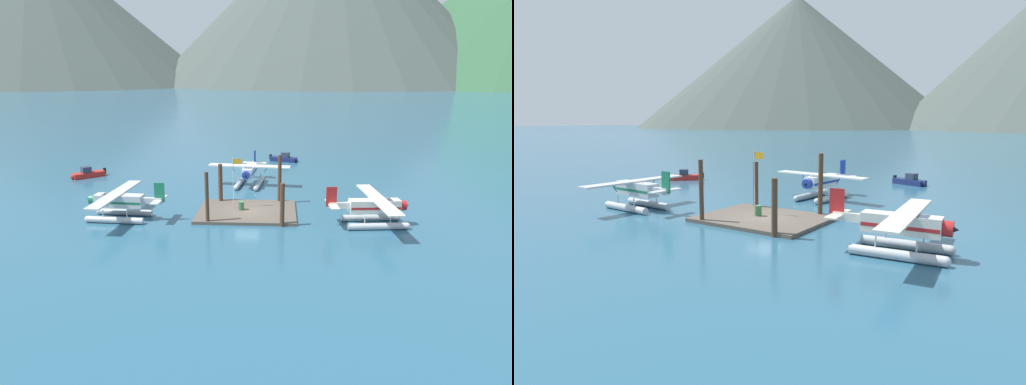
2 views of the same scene
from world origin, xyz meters
TOP-DOWN VIEW (x-y plane):
  - ground_plane at (0.00, 0.00)m, footprint 1200.00×1200.00m
  - dock_platform at (0.00, 0.00)m, footprint 10.11×7.84m
  - piling_near_left at (-3.52, -3.59)m, footprint 0.36×0.36m
  - piling_near_right at (3.64, -3.86)m, footprint 0.44×0.44m
  - piling_far_left at (-3.18, 3.40)m, footprint 0.47×0.47m
  - piling_far_right at (3.35, 3.71)m, footprint 0.41×0.41m
  - flagpole at (-1.35, 0.84)m, footprint 0.95×0.10m
  - fuel_drum at (-0.59, 0.11)m, footprint 0.62×0.62m
  - mountain_ridge_west_peak at (-250.54, 432.02)m, footprint 367.66×367.66m
  - seaplane_silver_port_aft at (-12.48, -2.65)m, footprint 7.98×10.46m
  - seaplane_cream_stbd_aft at (12.41, -3.04)m, footprint 7.96×10.49m
  - seaplane_white_bow_centre at (-0.52, 11.52)m, footprint 10.49×7.96m
  - boat_red_open_west at (-23.34, 14.66)m, footprint 4.10×3.95m
  - boat_navy_open_north at (4.08, 27.38)m, footprint 4.70×2.80m

SIDE VIEW (x-z plane):
  - ground_plane at x=0.00m, z-range 0.00..0.00m
  - dock_platform at x=0.00m, z-range 0.00..0.30m
  - boat_red_open_west at x=-23.34m, z-range -0.26..1.24m
  - boat_navy_open_north at x=4.08m, z-range -0.26..1.24m
  - fuel_drum at x=-0.59m, z-range 0.30..1.18m
  - seaplane_silver_port_aft at x=-12.48m, z-range -0.34..3.50m
  - seaplane_cream_stbd_aft at x=12.41m, z-range -0.34..3.50m
  - seaplane_white_bow_centre at x=-0.52m, z-range -0.34..3.50m
  - piling_near_right at x=3.64m, z-range 0.00..4.21m
  - piling_far_left at x=-3.18m, z-range 0.00..4.45m
  - piling_near_left at x=-3.52m, z-range 0.00..5.14m
  - piling_far_right at x=3.35m, z-range 0.00..5.46m
  - flagpole at x=-1.35m, z-range 1.00..6.43m
  - mountain_ridge_west_peak at x=-250.54m, z-range 0.00..149.34m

